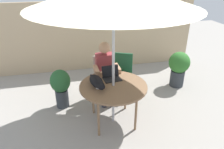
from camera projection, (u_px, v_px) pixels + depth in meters
The scene contains 10 objects.
ground_plane at pixel (113, 121), 3.83m from camera, with size 14.00×14.00×0.00m, color gray.
fence_back at pixel (93, 36), 5.50m from camera, with size 5.49×0.08×1.78m, color tan.
patio_table at pixel (113, 88), 3.52m from camera, with size 1.13×1.13×0.74m.
chair_occupied at pixel (104, 74), 4.33m from camera, with size 0.40×0.40×0.90m.
chair_empty at pixel (122, 71), 4.45m from camera, with size 0.53×0.53×0.90m.
person_seated at pixel (105, 70), 4.12m from camera, with size 0.48×0.48×1.24m.
laptop at pixel (111, 75), 3.70m from camera, with size 0.33×0.28×0.21m.
cat at pixel (97, 82), 3.42m from camera, with size 0.27×0.65×0.17m.
potted_plant_near_fence at pixel (61, 86), 4.03m from camera, with size 0.38×0.38×0.79m.
potted_plant_by_chair at pixel (179, 67), 4.78m from camera, with size 0.47×0.47×0.82m.
Camera 1 is at (-0.69, -2.97, 2.46)m, focal length 33.93 mm.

